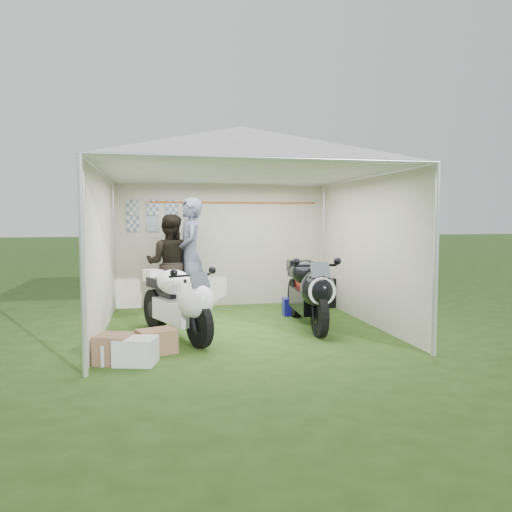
% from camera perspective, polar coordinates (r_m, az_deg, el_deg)
% --- Properties ---
extents(ground, '(80.00, 80.00, 0.00)m').
position_cam_1_polar(ground, '(7.63, -1.68, -8.15)').
color(ground, '#254213').
rests_on(ground, ground).
extents(canopy_tent, '(5.66, 5.66, 3.00)m').
position_cam_1_polar(canopy_tent, '(7.54, -1.77, 11.38)').
color(canopy_tent, silver).
rests_on(canopy_tent, ground).
extents(motorcycle_white, '(1.01, 1.86, 0.97)m').
position_cam_1_polar(motorcycle_white, '(6.90, -8.81, -4.95)').
color(motorcycle_white, black).
rests_on(motorcycle_white, ground).
extents(motorcycle_black, '(0.56, 2.13, 1.05)m').
position_cam_1_polar(motorcycle_black, '(7.56, 6.03, -3.78)').
color(motorcycle_black, black).
rests_on(motorcycle_black, ground).
extents(paddock_stand, '(0.41, 0.27, 0.29)m').
position_cam_1_polar(paddock_stand, '(8.57, 4.42, -5.79)').
color(paddock_stand, '#1D1BBE').
rests_on(paddock_stand, ground).
extents(person_dark_jacket, '(0.97, 0.83, 1.72)m').
position_cam_1_polar(person_dark_jacket, '(8.82, -9.84, -0.87)').
color(person_dark_jacket, black).
rests_on(person_dark_jacket, ground).
extents(person_blue_jacket, '(0.48, 0.73, 2.01)m').
position_cam_1_polar(person_blue_jacket, '(8.77, -7.56, 0.06)').
color(person_blue_jacket, slate).
rests_on(person_blue_jacket, ground).
extents(equipment_box, '(0.63, 0.55, 0.54)m').
position_cam_1_polar(equipment_box, '(9.38, 7.10, -4.17)').
color(equipment_box, black).
rests_on(equipment_box, ground).
extents(crate_0, '(0.53, 0.45, 0.30)m').
position_cam_1_polar(crate_0, '(5.90, -13.57, -10.50)').
color(crate_0, silver).
rests_on(crate_0, ground).
extents(crate_1, '(0.46, 0.46, 0.33)m').
position_cam_1_polar(crate_1, '(6.01, -15.97, -10.15)').
color(crate_1, brown).
rests_on(crate_1, ground).
extents(crate_2, '(0.33, 0.28, 0.24)m').
position_cam_1_polar(crate_2, '(6.00, -15.68, -10.62)').
color(crate_2, '#B7BDC1').
rests_on(crate_2, ground).
extents(crate_3, '(0.53, 0.45, 0.30)m').
position_cam_1_polar(crate_3, '(6.29, -11.31, -9.56)').
color(crate_3, '#885F40').
rests_on(crate_3, ground).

